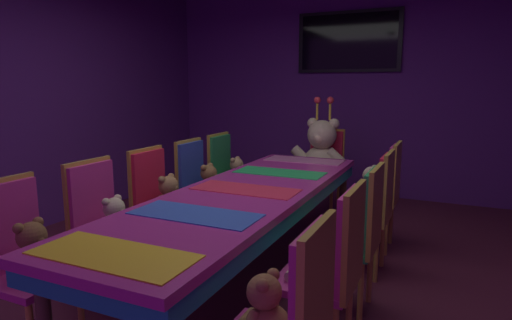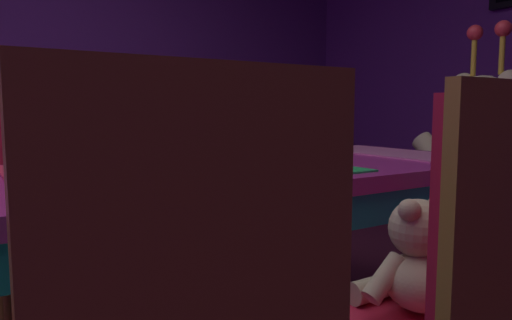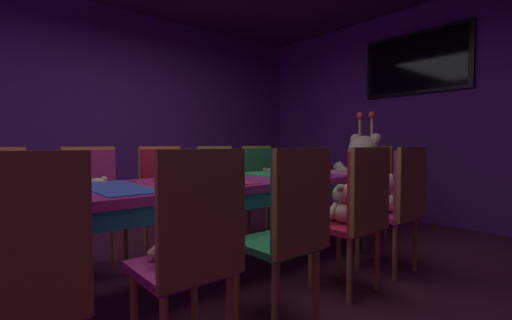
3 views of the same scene
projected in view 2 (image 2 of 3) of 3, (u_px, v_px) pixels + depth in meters
name	position (u px, v px, depth m)	size (l,w,h in m)	color
banquet_table	(71.00, 206.00, 1.34)	(0.90, 3.15, 0.75)	#B22D8C
chair_left_2	(38.00, 186.00, 2.07)	(0.42, 0.41, 0.98)	red
teddy_left_2	(44.00, 191.00, 1.94)	(0.27, 0.34, 0.32)	#9E7247
chair_left_3	(169.00, 176.00, 2.38)	(0.42, 0.41, 0.98)	#2D47B2
teddy_left_3	(181.00, 181.00, 2.26)	(0.26, 0.33, 0.31)	olive
chair_left_4	(264.00, 168.00, 2.70)	(0.42, 0.41, 0.98)	#268C4C
teddy_left_4	(278.00, 174.00, 2.58)	(0.24, 0.31, 0.29)	tan
chair_right_3	(472.00, 271.00, 0.98)	(0.42, 0.41, 0.98)	red
teddy_right_3	(415.00, 262.00, 1.10)	(0.22, 0.29, 0.27)	beige
throne_chair	(495.00, 173.00, 2.48)	(0.41, 0.42, 0.98)	red
king_teddy_bear	(477.00, 146.00, 2.37)	(0.70, 0.54, 0.90)	beige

